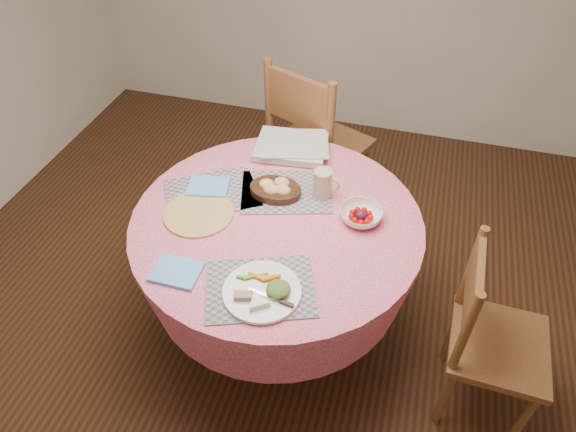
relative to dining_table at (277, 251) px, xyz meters
name	(u,v)px	position (x,y,z in m)	size (l,w,h in m)	color
ground	(279,324)	(0.00, 0.00, -0.56)	(4.00, 4.00, 0.00)	#331C0F
dining_table	(277,251)	(0.00, 0.00, 0.00)	(1.24, 1.24, 0.75)	pink
chair_right	(488,336)	(0.93, -0.13, -0.10)	(0.40, 0.42, 0.88)	brown
chair_back	(314,143)	(-0.04, 0.87, 0.00)	(0.63, 0.62, 1.06)	brown
placemat_front	(261,288)	(0.05, -0.38, 0.20)	(0.40, 0.30, 0.01)	#136E68
placemat_left	(212,193)	(-0.33, 0.08, 0.20)	(0.40, 0.30, 0.01)	#136E68
placemat_back	(286,192)	(-0.01, 0.18, 0.20)	(0.40, 0.30, 0.01)	#136E68
wicker_trivet	(199,213)	(-0.33, -0.06, 0.20)	(0.30, 0.30, 0.01)	#AE8D4B
napkin_near	(177,272)	(-0.28, -0.39, 0.20)	(0.18, 0.14, 0.01)	#5AA7E9
napkin_far	(208,187)	(-0.35, 0.11, 0.21)	(0.18, 0.14, 0.01)	#5AA7E9
dinner_plate	(263,291)	(0.07, -0.40, 0.22)	(0.29, 0.29, 0.05)	white
bread_bowl	(276,188)	(-0.05, 0.15, 0.23)	(0.23, 0.23, 0.08)	black
latte_mug	(323,184)	(0.15, 0.20, 0.27)	(0.12, 0.08, 0.13)	tan
fruit_bowl	(361,215)	(0.34, 0.09, 0.22)	(0.22, 0.22, 0.06)	white
newspaper_stack	(292,146)	(-0.07, 0.49, 0.22)	(0.39, 0.32, 0.04)	silver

